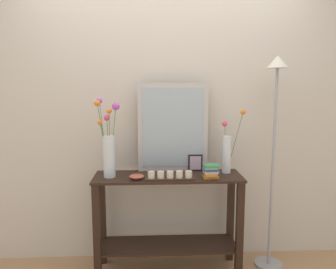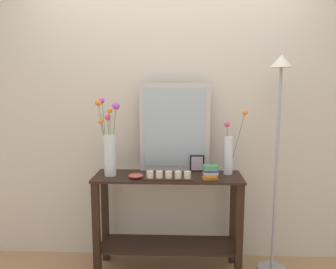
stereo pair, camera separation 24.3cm
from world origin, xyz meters
name	(u,v)px [view 1 (the left image)]	position (x,y,z in m)	size (l,w,h in m)	color
wall_back	(166,111)	(0.00, 0.31, 1.35)	(6.40, 0.08, 2.70)	beige
console_table	(168,214)	(0.00, 0.00, 0.51)	(1.22, 0.39, 0.84)	black
mirror_leaning	(173,127)	(0.05, 0.16, 1.22)	(0.60, 0.03, 0.76)	#B7B2AD
tall_vase_left	(109,148)	(-0.48, -0.02, 1.08)	(0.20, 0.21, 0.63)	silver
vase_right	(227,151)	(0.51, 0.07, 1.02)	(0.18, 0.14, 0.54)	silver
candle_tray	(170,176)	(0.01, -0.12, 0.87)	(0.39, 0.09, 0.07)	#382316
picture_frame_small	(195,163)	(0.24, 0.14, 0.91)	(0.12, 0.01, 0.14)	black
decorative_bowl	(137,176)	(-0.25, -0.10, 0.86)	(0.12, 0.12, 0.04)	#B24C38
book_stack	(211,171)	(0.34, -0.10, 0.90)	(0.13, 0.11, 0.11)	orange
floor_lamp	(275,128)	(0.89, 0.04, 1.23)	(0.24, 0.24, 1.81)	#9E9EA3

